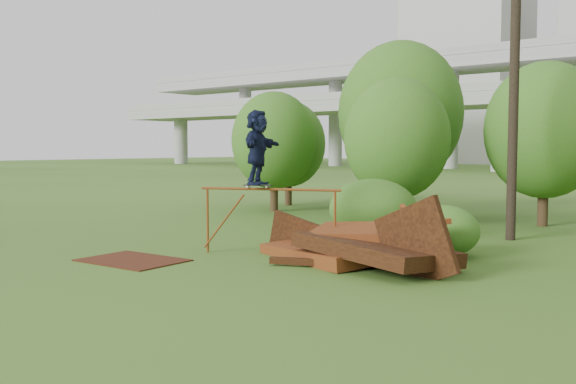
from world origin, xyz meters
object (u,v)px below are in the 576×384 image
Objects in this scene: flat_plate at (133,260)px; scrap_pile at (357,247)px; skater at (257,147)px; utility_pole at (515,55)px.

scrap_pile is at bearing 36.51° from flat_plate.
skater is at bearing -167.07° from scrap_pile.
scrap_pile is 2.51× the size of flat_plate.
flat_plate is 0.22× the size of utility_pole.
flat_plate is (-1.71, -2.59, -2.71)m from skater.
flat_plate is 12.13m from utility_pole.
utility_pole is at bearing 58.42° from flat_plate.
scrap_pile is at bearing -96.48° from skater.
skater is 0.79× the size of flat_plate.
skater is at bearing 56.69° from flat_plate.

